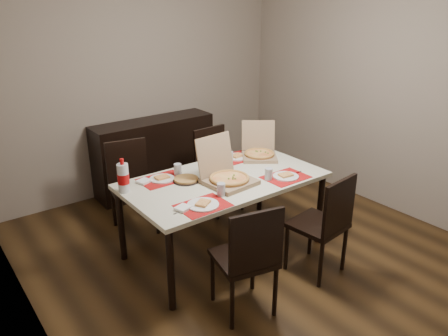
% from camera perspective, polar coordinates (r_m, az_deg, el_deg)
% --- Properties ---
extents(ground, '(3.80, 4.00, 0.02)m').
position_cam_1_polar(ground, '(4.34, 2.83, -10.52)').
color(ground, '#3D2812').
rests_on(ground, ground).
extents(room_walls, '(3.84, 4.02, 2.62)m').
position_cam_1_polar(room_walls, '(4.05, -0.73, 13.66)').
color(room_walls, gray).
rests_on(room_walls, ground).
extents(sideboard, '(1.50, 0.40, 0.90)m').
position_cam_1_polar(sideboard, '(5.48, -9.06, 1.67)').
color(sideboard, black).
rests_on(sideboard, ground).
extents(dining_table, '(1.80, 1.00, 0.75)m').
position_cam_1_polar(dining_table, '(3.99, 0.00, -2.23)').
color(dining_table, beige).
rests_on(dining_table, ground).
extents(chair_near_left, '(0.50, 0.50, 0.93)m').
position_cam_1_polar(chair_near_left, '(3.27, 3.19, -11.44)').
color(chair_near_left, black).
rests_on(chair_near_left, ground).
extents(chair_near_right, '(0.47, 0.47, 0.93)m').
position_cam_1_polar(chair_near_right, '(3.82, 13.07, -6.82)').
color(chair_near_right, black).
rests_on(chair_near_right, ground).
extents(chair_far_left, '(0.49, 0.49, 0.93)m').
position_cam_1_polar(chair_far_left, '(4.58, -12.05, -1.83)').
color(chair_far_left, black).
rests_on(chair_far_left, ground).
extents(chair_far_right, '(0.44, 0.44, 0.93)m').
position_cam_1_polar(chair_far_right, '(4.91, -1.06, 0.34)').
color(chair_far_right, black).
rests_on(chair_far_right, ground).
extents(setting_near_left, '(0.53, 0.30, 0.11)m').
position_cam_1_polar(setting_near_left, '(3.48, -2.42, -4.36)').
color(setting_near_left, '#B60C0E').
rests_on(setting_near_left, dining_table).
extents(setting_near_right, '(0.42, 0.30, 0.11)m').
position_cam_1_polar(setting_near_right, '(3.99, 7.44, -1.01)').
color(setting_near_right, '#B60C0E').
rests_on(setting_near_right, dining_table).
extents(setting_far_left, '(0.43, 0.30, 0.11)m').
position_cam_1_polar(setting_far_left, '(3.98, -7.81, -1.12)').
color(setting_far_left, '#B60C0E').
rests_on(setting_far_left, dining_table).
extents(setting_far_right, '(0.49, 0.30, 0.11)m').
position_cam_1_polar(setting_far_right, '(4.42, 1.43, 1.45)').
color(setting_far_right, '#B60C0E').
rests_on(setting_far_right, dining_table).
extents(napkin_loose, '(0.16, 0.15, 0.02)m').
position_cam_1_polar(napkin_loose, '(4.01, 1.23, -0.93)').
color(napkin_loose, white).
rests_on(napkin_loose, dining_table).
extents(pizza_box_center, '(0.43, 0.47, 0.39)m').
position_cam_1_polar(pizza_box_center, '(3.84, 0.37, -1.10)').
color(pizza_box_center, '#8A6D4F').
rests_on(pizza_box_center, dining_table).
extents(pizza_box_right, '(0.50, 0.51, 0.34)m').
position_cam_1_polar(pizza_box_right, '(4.48, 4.61, 2.12)').
color(pizza_box_right, '#8A6D4F').
rests_on(pizza_box_right, dining_table).
extents(faina_plate, '(0.24, 0.24, 0.03)m').
position_cam_1_polar(faina_plate, '(3.91, -4.97, -1.53)').
color(faina_plate, black).
rests_on(faina_plate, dining_table).
extents(dip_bowl, '(0.16, 0.16, 0.03)m').
position_cam_1_polar(dip_bowl, '(4.09, -0.70, -0.35)').
color(dip_bowl, white).
rests_on(dip_bowl, dining_table).
extents(soda_bottle, '(0.10, 0.10, 0.30)m').
position_cam_1_polar(soda_bottle, '(3.74, -13.02, -1.27)').
color(soda_bottle, silver).
rests_on(soda_bottle, dining_table).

